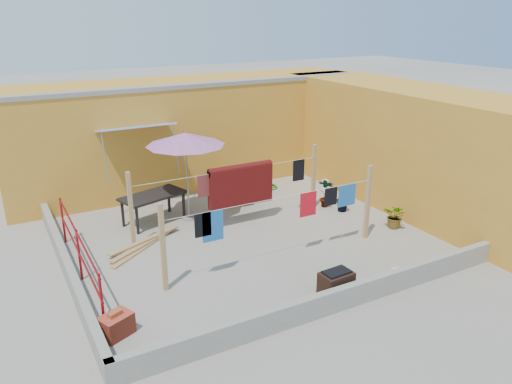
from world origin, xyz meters
TOP-DOWN VIEW (x-y plane):
  - ground at (0.00, 0.00)m, footprint 80.00×80.00m
  - wall_back at (0.50, 4.69)m, footprint 11.00×3.27m
  - wall_right at (5.20, 0.00)m, footprint 2.40×9.00m
  - parapet_front at (0.00, -3.58)m, footprint 8.30×0.16m
  - parapet_left at (-4.08, 0.00)m, footprint 0.16×7.30m
  - red_railing at (-3.85, -0.20)m, footprint 0.05×4.20m
  - clothesline_rig at (0.24, 0.56)m, footprint 5.09×2.35m
  - patio_umbrella at (-0.79, 1.69)m, footprint 2.01×2.01m
  - outdoor_table at (-1.64, 1.93)m, footprint 1.79×1.25m
  - brick_stack at (-3.70, -2.40)m, footprint 0.63×0.55m
  - lumber_pile at (-2.33, 0.65)m, footprint 1.95×1.35m
  - brazier at (0.24, -3.20)m, footprint 0.63×0.44m
  - white_basin at (1.93, -3.20)m, footprint 0.47×0.47m
  - water_jug_a at (3.70, 0.80)m, footprint 0.24×0.24m
  - water_jug_b at (3.70, 1.85)m, footprint 0.22×0.22m
  - green_hose at (2.27, 2.83)m, footprint 0.57×0.57m
  - plant_back_a at (0.95, 1.98)m, footprint 0.96×0.96m
  - plant_back_b at (1.53, 2.26)m, footprint 0.40×0.40m
  - plant_right_a at (2.85, 0.69)m, footprint 0.50×0.53m
  - plant_right_b at (3.06, 0.17)m, footprint 0.37×0.44m
  - plant_right_c at (3.53, -1.32)m, footprint 0.67×0.71m

SIDE VIEW (x-z plane):
  - ground at x=0.00m, z-range 0.00..0.00m
  - green_hose at x=2.27m, z-range 0.00..0.08m
  - white_basin at x=1.93m, z-range 0.00..0.08m
  - lumber_pile at x=-2.33m, z-range 0.00..0.13m
  - water_jug_b at x=3.70m, z-range -0.02..0.32m
  - water_jug_a at x=3.70m, z-range -0.02..0.36m
  - brick_stack at x=-3.70m, z-range -0.03..0.42m
  - parapet_front at x=0.00m, z-range 0.00..0.44m
  - parapet_left at x=-4.08m, z-range 0.00..0.44m
  - brazier at x=0.24m, z-range -0.01..0.54m
  - plant_right_c at x=3.53m, z-range 0.00..0.63m
  - plant_back_b at x=1.53m, z-range 0.00..0.69m
  - plant_right_b at x=3.06m, z-range 0.00..0.75m
  - plant_back_a at x=0.95m, z-range 0.00..0.81m
  - plant_right_a at x=2.85m, z-range 0.00..0.84m
  - outdoor_table at x=-1.64m, z-range 0.31..1.06m
  - red_railing at x=-3.85m, z-range 0.17..1.27m
  - clothesline_rig at x=0.24m, z-range 0.10..1.90m
  - wall_right at x=5.20m, z-range 0.00..3.20m
  - wall_back at x=0.50m, z-range 0.00..3.21m
  - patio_umbrella at x=-0.79m, z-range 0.94..3.32m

